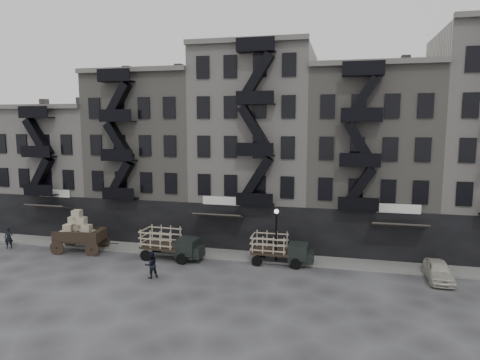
% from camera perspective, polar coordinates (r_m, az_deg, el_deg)
% --- Properties ---
extents(ground, '(140.00, 140.00, 0.00)m').
position_cam_1_polar(ground, '(31.80, -1.40, -12.16)').
color(ground, '#38383A').
rests_on(ground, ground).
extents(sidewalk, '(55.00, 2.50, 0.15)m').
position_cam_1_polar(sidewalk, '(35.22, 0.19, -10.02)').
color(sidewalk, slate).
rests_on(sidewalk, ground).
extents(building_west, '(10.00, 11.35, 13.20)m').
position_cam_1_polar(building_west, '(47.85, -21.98, 1.42)').
color(building_west, '#ADA79F').
rests_on(building_west, ground).
extents(building_midwest, '(10.00, 11.35, 16.20)m').
position_cam_1_polar(building_midwest, '(42.69, -11.07, 3.16)').
color(building_midwest, slate).
rests_on(building_midwest, ground).
extents(building_center, '(10.00, 11.35, 18.20)m').
position_cam_1_polar(building_center, '(39.53, 2.23, 4.39)').
color(building_center, '#ADA79F').
rests_on(building_center, ground).
extents(building_mideast, '(10.00, 11.35, 16.20)m').
position_cam_1_polar(building_mideast, '(38.90, 16.84, 2.53)').
color(building_mideast, slate).
rests_on(building_mideast, ground).
extents(lamp_post, '(0.36, 0.36, 4.28)m').
position_cam_1_polar(lamp_post, '(32.83, 4.86, -6.45)').
color(lamp_post, black).
rests_on(lamp_post, ground).
extents(wagon, '(4.43, 2.74, 3.55)m').
position_cam_1_polar(wagon, '(38.38, -20.72, -6.01)').
color(wagon, black).
rests_on(wagon, ground).
extents(stake_truck_west, '(5.05, 2.30, 2.48)m').
position_cam_1_polar(stake_truck_west, '(34.59, -9.26, -8.13)').
color(stake_truck_west, black).
rests_on(stake_truck_west, ground).
extents(stake_truck_east, '(4.70, 1.98, 2.35)m').
position_cam_1_polar(stake_truck_east, '(33.17, 5.39, -8.90)').
color(stake_truck_east, black).
rests_on(stake_truck_east, ground).
extents(car_east, '(1.63, 4.01, 1.36)m').
position_cam_1_polar(car_east, '(32.98, 24.94, -10.92)').
color(car_east, beige).
rests_on(car_east, ground).
extents(pedestrian_west, '(0.82, 0.72, 1.88)m').
position_cam_1_polar(pedestrian_west, '(42.08, -28.45, -6.78)').
color(pedestrian_west, black).
rests_on(pedestrian_west, ground).
extents(pedestrian_mid, '(1.15, 1.14, 1.87)m').
position_cam_1_polar(pedestrian_mid, '(31.02, -11.75, -11.02)').
color(pedestrian_mid, black).
rests_on(pedestrian_mid, ground).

